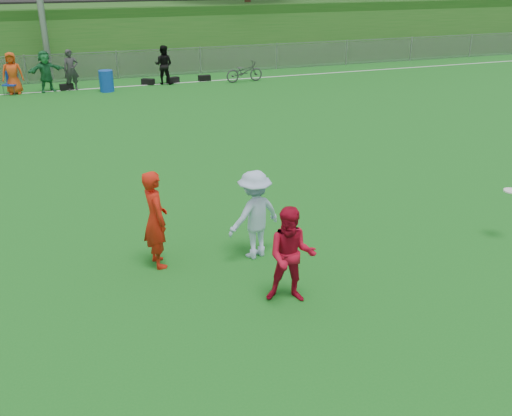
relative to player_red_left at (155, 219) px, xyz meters
name	(u,v)px	position (x,y,z in m)	size (l,w,h in m)	color
ground	(271,288)	(1.61, -1.45, -0.89)	(120.00, 120.00, 0.00)	#16691C
sideline_far	(124,87)	(1.61, 16.55, -0.88)	(60.00, 0.10, 0.01)	white
fence	(117,65)	(1.61, 18.55, -0.24)	(58.00, 0.06, 1.30)	gray
berm	(94,24)	(1.61, 29.55, 0.61)	(120.00, 18.00, 3.00)	#195016
spectator_row	(57,71)	(-1.10, 16.55, -0.04)	(8.91, 1.03, 1.69)	#B7330C
gear_bags	(149,82)	(2.75, 16.65, -0.76)	(6.67, 0.55, 0.26)	black
player_red_left	(155,219)	(0.00, 0.00, 0.00)	(0.65, 0.42, 1.78)	red
player_red_center	(291,256)	(1.77, -1.89, -0.09)	(0.78, 0.61, 1.60)	#B20C26
player_blue	(255,215)	(1.74, -0.27, -0.06)	(1.07, 0.61, 1.66)	#ABC6ED
frisbee	(512,191)	(6.61, -1.23, 0.11)	(0.30, 0.30, 0.03)	white
recycling_bin	(106,81)	(0.80, 15.75, -0.45)	(0.59, 0.59, 0.88)	#1042B4
camp_chair	(11,88)	(-2.98, 16.50, -0.62)	(0.66, 0.67, 0.91)	#0E319D
bicycle	(244,72)	(6.96, 15.83, -0.43)	(0.61, 1.75, 0.92)	#303133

